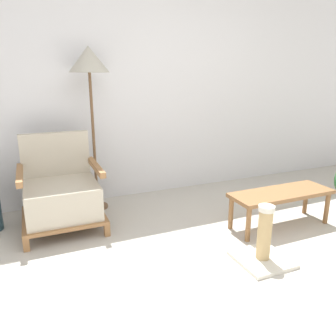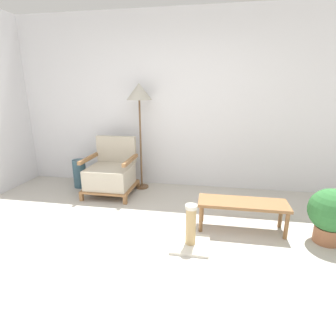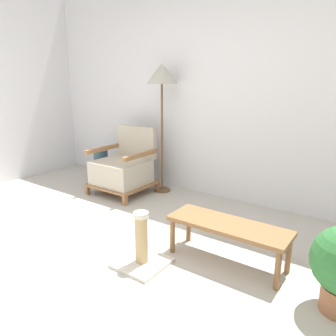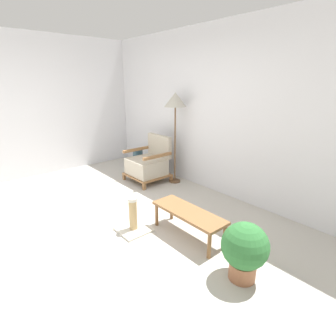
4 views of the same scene
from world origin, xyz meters
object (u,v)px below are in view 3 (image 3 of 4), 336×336
object	(u,v)px
vase	(101,165)
scratching_post	(142,249)
armchair	(124,168)
coffee_table	(228,229)
floor_lamp	(162,79)

from	to	relation	value
vase	scratching_post	world-z (taller)	vase
armchair	vase	xyz separation A→B (m)	(-0.63, 0.19, -0.10)
coffee_table	vase	size ratio (longest dim) A/B	2.14
vase	scratching_post	bearing A→B (deg)	-35.83
vase	armchair	bearing A→B (deg)	-16.74
coffee_table	scratching_post	bearing A→B (deg)	-140.92
scratching_post	coffee_table	bearing A→B (deg)	39.08
coffee_table	scratching_post	xyz separation A→B (m)	(-0.54, -0.44, -0.16)
coffee_table	scratching_post	world-z (taller)	scratching_post
floor_lamp	coffee_table	bearing A→B (deg)	-36.94
armchair	floor_lamp	xyz separation A→B (m)	(0.39, 0.33, 1.13)
armchair	vase	distance (m)	0.66
floor_lamp	coffee_table	xyz separation A→B (m)	(1.49, -1.12, -1.16)
floor_lamp	vase	xyz separation A→B (m)	(-1.01, -0.15, -1.23)
floor_lamp	vase	distance (m)	1.60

